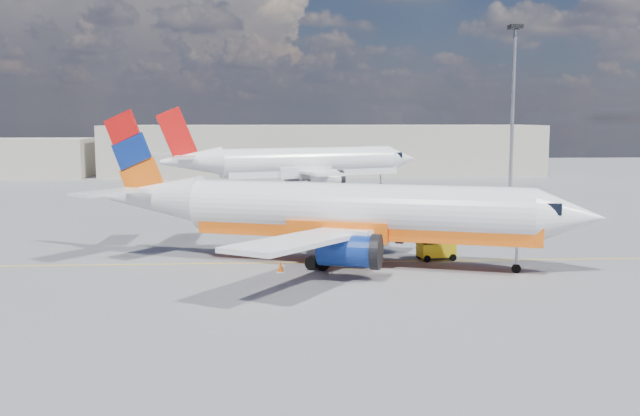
{
  "coord_description": "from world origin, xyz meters",
  "views": [
    {
      "loc": [
        -2.6,
        -41.5,
        9.12
      ],
      "look_at": [
        0.08,
        2.93,
        3.5
      ],
      "focal_mm": 40.0,
      "sensor_mm": 36.0,
      "label": 1
    }
  ],
  "objects": [
    {
      "name": "terminal_main",
      "position": [
        5.0,
        75.0,
        4.0
      ],
      "size": [
        70.0,
        14.0,
        8.0
      ],
      "primitive_type": "cube",
      "color": "#A8A291",
      "rests_on": "ground"
    },
    {
      "name": "terminal_annex",
      "position": [
        -45.0,
        72.0,
        3.0
      ],
      "size": [
        26.0,
        10.0,
        6.0
      ],
      "primitive_type": "cube",
      "color": "#A8A291",
      "rests_on": "ground"
    },
    {
      "name": "second_jet",
      "position": [
        0.35,
        47.74,
        3.5
      ],
      "size": [
        34.4,
        26.04,
        10.49
      ],
      "rotation": [
        0.0,
        0.0,
        0.36
      ],
      "color": "white",
      "rests_on": "ground"
    },
    {
      "name": "main_jet",
      "position": [
        1.4,
        2.54,
        3.26
      ],
      "size": [
        32.16,
        24.42,
        9.77
      ],
      "rotation": [
        0.0,
        0.0,
        -0.32
      ],
      "color": "white",
      "rests_on": "ground"
    },
    {
      "name": "gse_tug",
      "position": [
        7.58,
        3.38,
        0.78
      ],
      "size": [
        2.51,
        1.82,
        1.65
      ],
      "rotation": [
        0.0,
        0.0,
        0.19
      ],
      "color": "black",
      "rests_on": "ground"
    },
    {
      "name": "ground",
      "position": [
        0.0,
        0.0,
        0.0
      ],
      "size": [
        240.0,
        240.0,
        0.0
      ],
      "primitive_type": "plane",
      "color": "slate",
      "rests_on": "ground"
    },
    {
      "name": "taxi_line",
      "position": [
        0.0,
        3.0,
        0.01
      ],
      "size": [
        70.0,
        0.15,
        0.01
      ],
      "primitive_type": "cube",
      "color": "yellow",
      "rests_on": "ground"
    },
    {
      "name": "floodlight_mast",
      "position": [
        24.5,
        39.6,
        11.77
      ],
      "size": [
        1.43,
        1.43,
        19.64
      ],
      "color": "#9D9DA5",
      "rests_on": "ground"
    },
    {
      "name": "traffic_cone",
      "position": [
        -2.44,
        0.17,
        0.31
      ],
      "size": [
        0.46,
        0.46,
        0.64
      ],
      "color": "white",
      "rests_on": "ground"
    }
  ]
}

